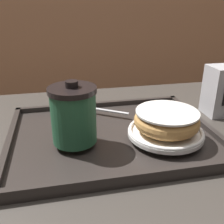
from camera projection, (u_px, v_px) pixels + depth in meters
The scene contains 6 objects.
cafe_table at pixel (105, 203), 0.62m from camera, with size 1.04×0.76×0.74m.
serving_tray at pixel (112, 135), 0.58m from camera, with size 0.44×0.34×0.02m.
coffee_cup_front at pixel (74, 114), 0.51m from camera, with size 0.09×0.09×0.12m.
plate_with_chocolate_donut at pixel (166, 132), 0.55m from camera, with size 0.16×0.16×0.01m.
donut_chocolate_glazed at pixel (167, 120), 0.54m from camera, with size 0.13×0.13×0.04m.
spoon at pixel (88, 107), 0.68m from camera, with size 0.13×0.09×0.01m.
Camera 1 is at (-0.08, -0.47, 1.02)m, focal length 42.00 mm.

